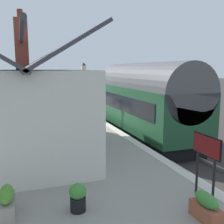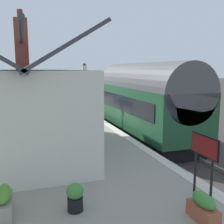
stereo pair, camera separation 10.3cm
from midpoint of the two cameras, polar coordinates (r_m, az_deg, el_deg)
ground_plane at (r=14.75m, az=4.54°, el=-6.40°), size 160.00×160.00×0.00m
platform at (r=13.57m, az=-12.48°, el=-6.03°), size 32.00×6.61×0.90m
platform_edge_coping at (r=14.11m, az=0.17°, el=-3.30°), size 32.00×0.36×0.02m
rail_near at (r=15.42m, az=10.11°, el=-5.55°), size 52.00×0.08×0.14m
rail_far at (r=14.80m, az=5.18°, el=-6.08°), size 52.00×0.08×0.14m
train at (r=15.05m, az=7.17°, el=2.48°), size 9.18×2.73×4.32m
station_building at (r=10.78m, az=-17.97°, el=1.11°), size 8.41×4.27×5.58m
bench_by_lamp at (r=23.28m, az=-14.22°, el=2.58°), size 1.41×0.46×0.88m
bench_platform_end at (r=20.89m, az=-13.36°, el=1.87°), size 1.41×0.46×0.88m
planter_edge_near at (r=6.10m, az=-7.46°, el=-17.66°), size 0.38×0.38×0.66m
planter_edge_far at (r=6.28m, az=-21.74°, el=-17.63°), size 0.88×0.32×0.65m
planter_corner_building at (r=6.05m, az=19.58°, el=-18.89°), size 0.73×0.32×0.60m
lamp_post_platform at (r=16.04m, az=-5.81°, el=6.88°), size 0.32×0.50×3.44m
station_sign_board at (r=6.60m, az=19.74°, el=-8.00°), size 0.96×0.06×1.57m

